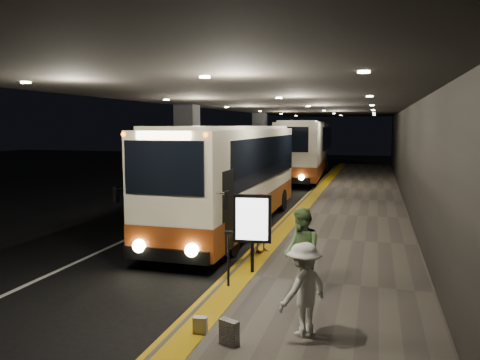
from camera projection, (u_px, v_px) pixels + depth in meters
The scene contains 17 objects.
ground at pixel (184, 241), 14.65m from camera, with size 90.00×90.00×0.00m, color black.
lane_line_white at pixel (191, 210), 19.92m from camera, with size 0.12×50.00×0.01m, color silver.
kerb_stripe_yellow at pixel (287, 215), 18.77m from camera, with size 0.18×50.00×0.01m, color gold.
sidewalk at pixel (348, 217), 18.09m from camera, with size 4.50×50.00×0.15m, color #514C44.
tactile_strip at pixel (299, 212), 18.61m from camera, with size 0.50×50.00×0.01m, color gold.
terminal_wall at pixel (413, 142), 17.13m from camera, with size 0.10×50.00×6.00m, color black.
support_columns at pixel (188, 161), 18.63m from camera, with size 0.80×24.80×4.40m.
canopy at pixel (292, 100), 18.19m from camera, with size 9.00×50.00×0.40m, color black.
coach_main at pixel (233, 181), 16.30m from camera, with size 2.41×11.20×3.48m.
coach_second at pixel (304, 152), 31.58m from camera, with size 3.13×12.12×3.77m.
passenger_boarding at pixel (262, 223), 12.71m from camera, with size 0.59×0.39×1.62m, color #B75556.
passenger_waiting_green at pixel (302, 251), 9.53m from camera, with size 0.87×0.53×1.78m, color #5B7F46.
passenger_waiting_white at pixel (303, 289), 7.68m from camera, with size 1.00×0.47×1.55m, color silver.
bag_polka at pixel (229, 332), 7.39m from camera, with size 0.32×0.14×0.39m, color black.
bag_plain at pixel (200, 325), 7.76m from camera, with size 0.23×0.13×0.29m, color beige.
info_sign at pixel (252, 220), 10.86m from camera, with size 0.88×0.23×1.86m.
stanchion_post at pixel (228, 259), 9.99m from camera, with size 0.05×0.05×1.20m, color black.
Camera 1 is at (5.71, -13.26, 3.59)m, focal length 35.00 mm.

